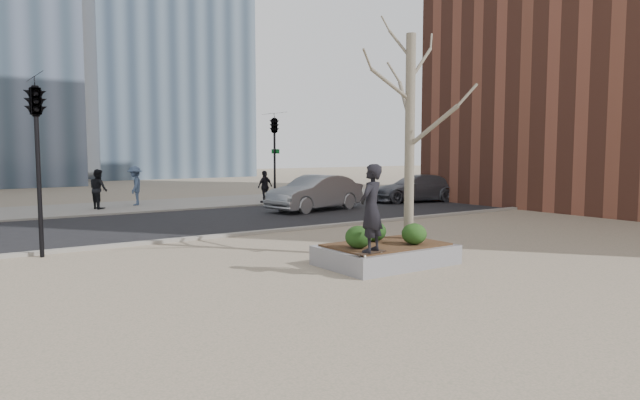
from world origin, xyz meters
TOP-DOWN VIEW (x-y plane):
  - ground at (0.00, 0.00)m, footprint 120.00×120.00m
  - street at (0.00, 10.00)m, footprint 60.00×8.00m
  - far_sidewalk at (0.00, 17.00)m, footprint 60.00×6.00m
  - planter at (1.00, 0.00)m, footprint 3.00×2.00m
  - planter_mulch at (1.00, 0.00)m, footprint 2.70×1.70m
  - sycamore_tree at (2.00, 0.30)m, footprint 2.80×2.80m
  - shrub_left at (0.08, -0.11)m, footprint 0.60×0.60m
  - shrub_middle at (1.00, 0.42)m, footprint 0.57×0.57m
  - shrub_right at (1.47, -0.45)m, footprint 0.58×0.58m
  - skateboard at (-0.10, -0.76)m, footprint 0.80×0.30m
  - skateboarder at (-0.10, -0.76)m, footprint 0.81×0.69m
  - car_silver at (6.26, 10.67)m, footprint 4.92×2.55m
  - car_third at (12.82, 11.19)m, footprint 5.09×3.10m
  - pedestrian_a at (-1.44, 16.69)m, footprint 0.86×1.00m
  - pedestrian_b at (0.43, 17.44)m, footprint 1.13×1.39m
  - pedestrian_c at (6.19, 15.04)m, footprint 1.02×0.65m
  - traffic_light_near at (-5.50, 5.60)m, footprint 0.60×2.48m
  - traffic_light_far at (6.50, 14.60)m, footprint 0.60×2.48m

SIDE VIEW (x-z plane):
  - ground at x=0.00m, z-range 0.00..0.00m
  - street at x=0.00m, z-range 0.00..0.02m
  - far_sidewalk at x=0.00m, z-range 0.00..0.02m
  - planter at x=1.00m, z-range 0.00..0.45m
  - planter_mulch at x=1.00m, z-range 0.45..0.49m
  - skateboard at x=-0.10m, z-range 0.45..0.53m
  - car_third at x=12.82m, z-range 0.02..1.40m
  - shrub_middle at x=1.00m, z-range 0.49..0.98m
  - shrub_right at x=1.47m, z-range 0.49..0.99m
  - shrub_left at x=0.08m, z-range 0.49..1.00m
  - car_silver at x=6.26m, z-range 0.02..1.56m
  - pedestrian_c at x=6.19m, z-range 0.02..1.64m
  - pedestrian_a at x=-1.44m, z-range 0.02..1.82m
  - pedestrian_b at x=0.43m, z-range 0.02..1.90m
  - skateboarder at x=-0.10m, z-range 0.52..2.39m
  - traffic_light_near at x=-5.50m, z-range 0.00..4.50m
  - traffic_light_far at x=6.50m, z-range 0.00..4.50m
  - sycamore_tree at x=2.00m, z-range 0.49..7.09m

